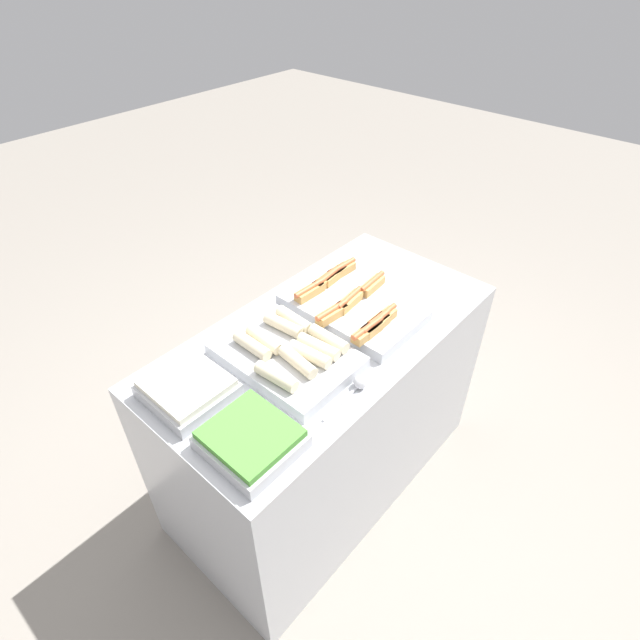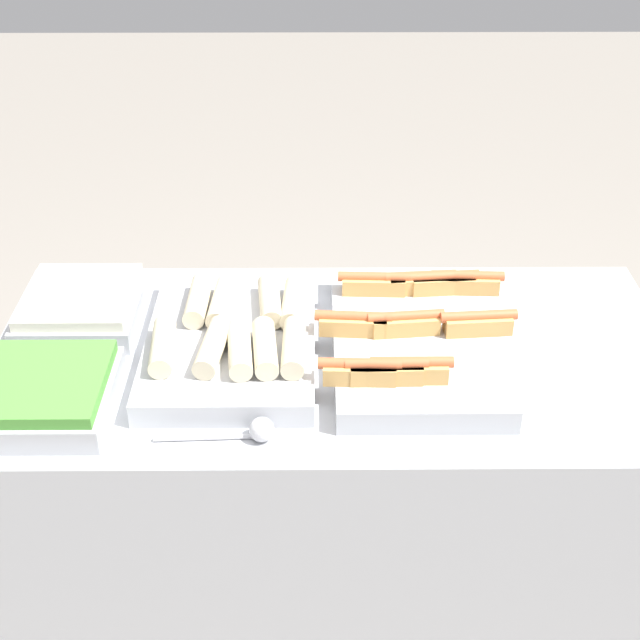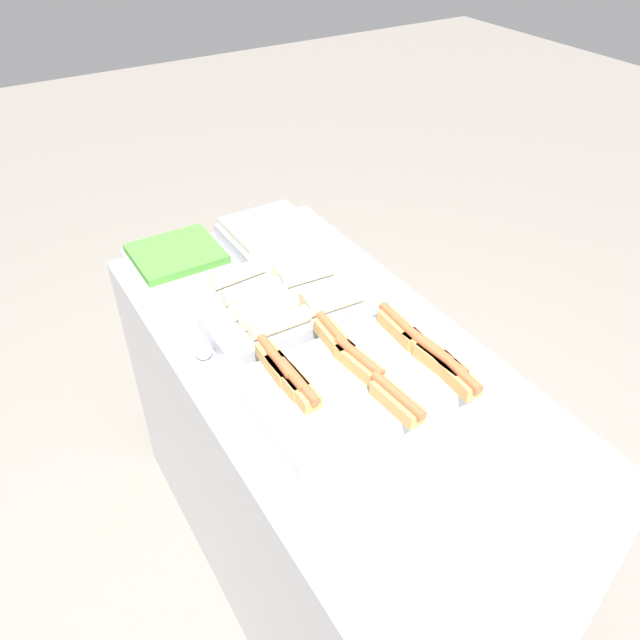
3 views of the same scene
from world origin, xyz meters
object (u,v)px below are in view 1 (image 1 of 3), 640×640
tray_side_front (251,439)px  tray_side_back (187,389)px  serving_spoon_near (357,386)px  tray_wraps (288,353)px  tray_hotdogs (351,305)px

tray_side_front → tray_side_back: 0.31m
tray_side_back → serving_spoon_near: bearing=-45.6°
tray_wraps → serving_spoon_near: bearing=-78.9°
tray_hotdogs → serving_spoon_near: size_ratio=2.44×
tray_side_back → tray_hotdogs: bearing=-9.7°
serving_spoon_near → tray_wraps: bearing=101.1°
tray_side_back → tray_wraps: bearing=-20.7°
tray_wraps → tray_side_front: tray_wraps is taller
tray_hotdogs → tray_side_back: tray_hotdogs is taller
tray_side_back → tray_side_front: bearing=-90.0°
tray_hotdogs → tray_side_back: size_ratio=1.98×
tray_wraps → tray_side_back: tray_wraps is taller
tray_hotdogs → tray_wraps: 0.37m
serving_spoon_near → tray_side_back: bearing=134.4°
tray_side_back → serving_spoon_near: (0.39, -0.40, -0.02)m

